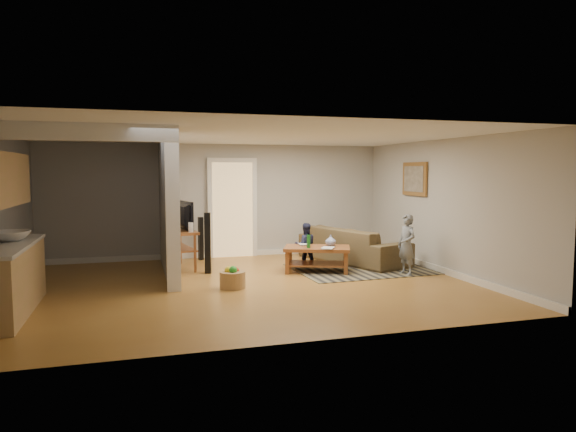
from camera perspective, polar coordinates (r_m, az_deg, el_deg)
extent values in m
plane|color=#9D6527|center=(8.70, -4.59, -7.67)|extent=(7.50, 7.50, 0.00)
cube|color=#B0AEA9|center=(11.46, -7.73, 1.67)|extent=(7.50, 0.04, 2.50)
cube|color=#B0AEA9|center=(9.98, 16.92, 1.01)|extent=(0.04, 6.00, 2.50)
cube|color=white|center=(8.51, -4.71, 8.98)|extent=(7.50, 6.00, 0.04)
cube|color=#B0AEA9|center=(9.80, -13.29, 1.02)|extent=(0.15, 3.10, 2.50)
cube|color=white|center=(8.26, -12.69, 0.31)|extent=(0.22, 0.10, 2.50)
cube|color=white|center=(11.56, -7.64, -4.24)|extent=(7.50, 0.04, 0.12)
cube|color=white|center=(10.11, 16.61, -5.73)|extent=(0.04, 6.00, 0.12)
cube|color=#D8B272|center=(11.47, -6.19, 0.69)|extent=(0.90, 0.06, 2.10)
cube|color=tan|center=(7.84, -28.81, -6.34)|extent=(0.60, 2.20, 0.90)
cube|color=beige|center=(7.76, -28.95, -2.93)|extent=(0.64, 2.24, 0.05)
cube|color=tan|center=(7.70, -29.37, 3.56)|extent=(0.35, 2.00, 0.70)
imported|color=silver|center=(8.05, -28.50, -2.47)|extent=(0.54, 0.54, 0.19)
cube|color=black|center=(9.13, -12.60, 4.52)|extent=(0.03, 0.40, 0.34)
cube|color=black|center=(9.63, -12.81, 4.54)|extent=(0.03, 0.40, 0.34)
cube|color=black|center=(10.13, -12.99, 4.55)|extent=(0.03, 0.40, 0.34)
cube|color=olive|center=(10.79, 13.89, 4.02)|extent=(0.04, 0.90, 0.68)
cube|color=black|center=(10.17, 8.33, -5.82)|extent=(2.73, 2.05, 0.01)
imported|color=#483F24|center=(10.93, 7.21, -5.09)|extent=(1.77, 2.68, 0.73)
cube|color=brown|center=(9.75, 3.25, -3.61)|extent=(1.40, 1.12, 0.06)
cube|color=silver|center=(9.75, 3.25, -3.58)|extent=(0.87, 0.68, 0.02)
cube|color=brown|center=(9.80, 3.24, -5.32)|extent=(1.27, 0.99, 0.03)
cube|color=brown|center=(9.54, -0.08, -5.16)|extent=(0.09, 0.09, 0.45)
cube|color=brown|center=(9.50, 6.45, -5.23)|extent=(0.09, 0.09, 0.45)
cube|color=brown|center=(10.10, 0.23, -4.59)|extent=(0.09, 0.09, 0.45)
cube|color=brown|center=(10.06, 6.39, -4.66)|extent=(0.09, 0.09, 0.45)
imported|color=navy|center=(9.86, 4.76, -3.34)|extent=(0.27, 0.27, 0.21)
cylinder|color=#16631D|center=(9.58, 2.30, -2.83)|extent=(0.07, 0.07, 0.24)
imported|color=#998C4C|center=(9.95, 1.23, -3.25)|extent=(0.23, 0.30, 0.03)
imported|color=#66594C|center=(9.54, 3.82, -3.62)|extent=(0.34, 0.37, 0.02)
cube|color=brown|center=(10.25, -11.97, -1.65)|extent=(0.67, 1.28, 0.05)
cube|color=brown|center=(10.30, -11.93, -3.49)|extent=(0.60, 1.17, 0.03)
cylinder|color=brown|center=(9.76, -12.00, -4.14)|extent=(0.05, 0.05, 0.75)
cylinder|color=brown|center=(10.77, -13.43, -3.32)|extent=(0.05, 0.05, 0.75)
cylinder|color=brown|center=(9.84, -10.28, -4.04)|extent=(0.05, 0.05, 0.75)
cylinder|color=brown|center=(10.84, -11.87, -3.23)|extent=(0.05, 0.05, 0.75)
imported|color=black|center=(10.26, -11.86, -1.50)|extent=(0.30, 0.99, 0.56)
cylinder|color=white|center=(9.83, -10.73, -1.23)|extent=(0.10, 0.10, 0.18)
cube|color=black|center=(9.69, -8.90, -2.99)|extent=(0.14, 0.14, 1.14)
cube|color=black|center=(11.18, -9.67, -2.49)|extent=(0.11, 0.11, 0.93)
cylinder|color=olive|center=(8.49, -6.18, -7.06)|extent=(0.42, 0.42, 0.28)
sphere|color=red|center=(8.51, -5.86, -6.09)|extent=(0.13, 0.13, 0.13)
sphere|color=yellow|center=(8.46, -6.64, -6.02)|extent=(0.13, 0.13, 0.13)
sphere|color=green|center=(8.40, -6.12, -5.97)|extent=(0.13, 0.13, 0.13)
imported|color=slate|center=(9.77, 12.98, -6.38)|extent=(0.34, 0.45, 1.12)
imported|color=#1F2341|center=(10.23, 1.94, -5.74)|extent=(0.48, 0.40, 0.89)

